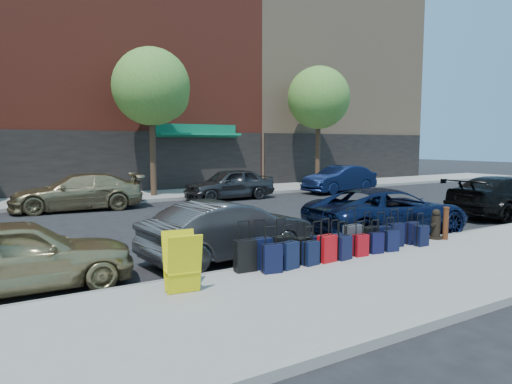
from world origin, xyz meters
TOP-DOWN VIEW (x-y plane):
  - ground at (0.00, 0.00)m, footprint 120.00×120.00m
  - sidewalk_near at (0.00, -6.50)m, footprint 60.00×4.00m
  - sidewalk_far at (0.00, 10.00)m, footprint 60.00×4.00m
  - curb_near at (0.00, -4.48)m, footprint 60.00×0.08m
  - curb_far at (0.00, 7.98)m, footprint 60.00×0.08m
  - building_center at (0.00, 17.99)m, footprint 17.00×12.85m
  - building_right at (16.00, 17.99)m, footprint 15.00×12.12m
  - tree_center at (0.64, 9.50)m, footprint 3.80×3.80m
  - tree_right at (11.14, 9.50)m, footprint 3.80×3.80m
  - suitcase_front_0 at (-2.43, -4.79)m, footprint 0.45×0.28m
  - suitcase_front_1 at (-2.05, -4.79)m, footprint 0.43×0.24m
  - suitcase_front_2 at (-1.50, -4.78)m, footprint 0.43×0.25m
  - suitcase_front_3 at (-1.02, -4.85)m, footprint 0.39×0.24m
  - suitcase_front_4 at (-0.55, -4.82)m, footprint 0.37×0.21m
  - suitcase_front_5 at (-0.05, -4.84)m, footprint 0.36×0.21m
  - suitcase_front_6 at (0.54, -4.76)m, footprint 0.46×0.27m
  - suitcase_front_7 at (1.00, -4.83)m, footprint 0.43×0.29m
  - suitcase_front_8 at (1.45, -4.82)m, footprint 0.39×0.23m
  - suitcase_front_9 at (1.93, -4.81)m, footprint 0.42×0.28m
  - suitcase_front_10 at (2.53, -4.81)m, footprint 0.41×0.28m
  - suitcase_back_1 at (-2.02, -5.15)m, footprint 0.43×0.29m
  - suitcase_back_2 at (-1.56, -5.10)m, footprint 0.42×0.29m
  - suitcase_back_3 at (-1.00, -5.11)m, footprint 0.37×0.25m
  - suitcase_back_4 at (-0.52, -5.08)m, footprint 0.42×0.27m
  - suitcase_back_5 at (-0.08, -5.12)m, footprint 0.39×0.26m
  - suitcase_back_6 at (0.48, -5.08)m, footprint 0.35×0.22m
  - suitcase_back_7 at (0.98, -5.08)m, footprint 0.36×0.25m
  - suitcase_back_8 at (1.45, -5.11)m, footprint 0.37×0.26m
  - suitcase_back_10 at (2.55, -5.11)m, footprint 0.35×0.21m
  - fire_hydrant at (3.61, -4.73)m, footprint 0.42×0.37m
  - bollard at (3.75, -4.93)m, footprint 0.16×0.16m
  - display_rack at (-4.01, -5.32)m, footprint 0.67×0.72m
  - car_near_0 at (-6.43, -3.36)m, footprint 4.13×1.74m
  - car_near_1 at (-1.97, -3.22)m, footprint 4.37×1.95m
  - car_near_2 at (3.46, -3.17)m, footprint 5.32×2.89m
  - car_near_3 at (9.91, -3.06)m, footprint 5.36×2.37m
  - car_far_1 at (-3.55, 7.10)m, footprint 5.38×2.62m
  - car_far_2 at (3.50, 7.05)m, footprint 4.54×1.93m
  - car_far_3 at (10.28, 6.64)m, footprint 4.72×2.08m

SIDE VIEW (x-z plane):
  - ground at x=0.00m, z-range 0.00..0.00m
  - sidewalk_near at x=0.00m, z-range 0.00..0.15m
  - sidewalk_far at x=0.00m, z-range 0.00..0.15m
  - curb_near at x=0.00m, z-range 0.00..0.15m
  - curb_far at x=0.00m, z-range 0.00..0.15m
  - suitcase_back_7 at x=0.98m, z-range 0.00..0.80m
  - suitcase_back_6 at x=0.48m, z-range 0.00..0.81m
  - suitcase_back_8 at x=1.45m, z-range 0.00..0.82m
  - suitcase_back_3 at x=-1.00m, z-range -0.01..0.83m
  - suitcase_back_10 at x=2.55m, z-range -0.01..0.83m
  - suitcase_front_5 at x=-0.05m, z-range -0.01..0.85m
  - suitcase_back_5 at x=-0.08m, z-range -0.01..0.85m
  - suitcase_front_4 at x=-0.55m, z-range -0.01..0.86m
  - suitcase_front_3 at x=-1.02m, z-range -0.02..0.88m
  - suitcase_front_10 at x=2.53m, z-range -0.02..0.89m
  - suitcase_back_2 at x=-1.56m, z-range -0.02..0.90m
  - suitcase_front_8 at x=1.45m, z-range -0.02..0.89m
  - suitcase_back_1 at x=-2.02m, z-range -0.03..0.91m
  - suitcase_front_9 at x=1.93m, z-range -0.03..0.92m
  - suitcase_front_7 at x=1.00m, z-range -0.03..0.93m
  - suitcase_back_4 at x=-0.52m, z-range -0.03..0.93m
  - suitcase_front_2 at x=-1.50m, z-range -0.04..0.97m
  - suitcase_front_1 at x=-2.05m, z-range -0.04..0.99m
  - suitcase_front_0 at x=-2.43m, z-range -0.04..1.00m
  - suitcase_front_6 at x=0.54m, z-range -0.05..1.03m
  - fire_hydrant at x=3.61m, z-range 0.12..0.94m
  - bollard at x=3.75m, z-range 0.16..1.05m
  - display_rack at x=-4.01m, z-range 0.14..1.19m
  - car_near_0 at x=-6.43m, z-range 0.00..1.39m
  - car_near_1 at x=-1.97m, z-range 0.00..1.39m
  - car_near_2 at x=3.46m, z-range 0.00..1.42m
  - car_far_1 at x=-3.55m, z-range 0.00..1.51m
  - car_far_3 at x=10.28m, z-range 0.00..1.51m
  - car_far_2 at x=3.50m, z-range 0.00..1.53m
  - car_near_3 at x=9.91m, z-range 0.00..1.53m
  - tree_center at x=0.64m, z-range 1.78..9.05m
  - tree_right at x=11.14m, z-range 1.78..9.05m
  - building_right at x=16.00m, z-range -0.02..17.98m
  - building_center at x=0.00m, z-range -0.02..19.98m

